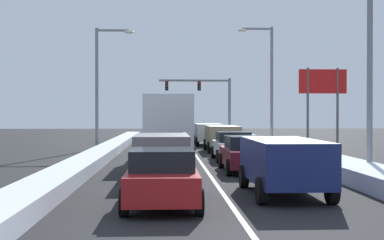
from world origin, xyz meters
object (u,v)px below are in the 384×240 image
object	(u,v)px
suv_navy_right_lane_nearest	(284,161)
sedan_charcoal_center_lane_fourth	(166,139)
suv_tan_right_lane_fourth	(222,136)
sedan_red_center_lane_nearest	(162,177)
street_lamp_right_near	(360,54)
street_lamp_right_mid	(267,76)
suv_silver_right_lane_fifth	(208,132)
sedan_maroon_right_lane_second	(246,154)
street_lamp_left_mid	(102,77)
sedan_white_right_lane_third	(233,146)
roadside_sign_right	(323,90)
suv_black_center_lane_fifth	(169,132)
box_truck_center_lane_third	(168,124)
suv_gray_center_lane_second	(162,152)
traffic_light_gantry	(207,94)

from	to	relation	value
suv_navy_right_lane_nearest	sedan_charcoal_center_lane_fourth	distance (m)	21.12
suv_tan_right_lane_fourth	sedan_red_center_lane_nearest	xyz separation A→B (m)	(-3.72, -20.86, -0.25)
street_lamp_right_near	street_lamp_right_mid	size ratio (longest dim) A/B	0.89
suv_silver_right_lane_fifth	sedan_charcoal_center_lane_fourth	bearing A→B (deg)	-120.74
sedan_maroon_right_lane_second	street_lamp_left_mid	world-z (taller)	street_lamp_left_mid
sedan_white_right_lane_third	sedan_red_center_lane_nearest	bearing A→B (deg)	-104.30
suv_navy_right_lane_nearest	suv_silver_right_lane_fifth	size ratio (longest dim) A/B	1.00
roadside_sign_right	suv_black_center_lane_fifth	bearing A→B (deg)	141.35
street_lamp_right_mid	suv_tan_right_lane_fourth	bearing A→B (deg)	-127.99
sedan_white_right_lane_third	sedan_charcoal_center_lane_fourth	world-z (taller)	same
sedan_maroon_right_lane_second	box_truck_center_lane_third	distance (m)	6.45
sedan_maroon_right_lane_second	suv_black_center_lane_fifth	distance (m)	21.31
suv_black_center_lane_fifth	street_lamp_right_mid	world-z (taller)	street_lamp_right_mid
street_lamp_right_near	street_lamp_right_mid	world-z (taller)	street_lamp_right_mid
suv_navy_right_lane_nearest	sedan_red_center_lane_nearest	xyz separation A→B (m)	(-3.61, -1.71, -0.25)
sedan_white_right_lane_third	suv_tan_right_lane_fourth	bearing A→B (deg)	88.91
suv_tan_right_lane_fourth	suv_black_center_lane_fifth	world-z (taller)	same
sedan_red_center_lane_nearest	suv_black_center_lane_fifth	size ratio (longest dim) A/B	0.92
suv_tan_right_lane_fourth	sedan_charcoal_center_lane_fourth	xyz separation A→B (m)	(-3.65, 1.68, -0.25)
suv_black_center_lane_fifth	street_lamp_left_mid	size ratio (longest dim) A/B	0.59
street_lamp_right_near	street_lamp_left_mid	world-z (taller)	street_lamp_left_mid
street_lamp_left_mid	roadside_sign_right	distance (m)	14.89
sedan_maroon_right_lane_second	sedan_red_center_lane_nearest	size ratio (longest dim) A/B	1.00
sedan_red_center_lane_nearest	street_lamp_right_near	bearing A→B (deg)	39.50
suv_silver_right_lane_fifth	roadside_sign_right	size ratio (longest dim) A/B	0.89
suv_gray_center_lane_second	roadside_sign_right	xyz separation A→B (m)	(10.52, 15.26, 3.00)
sedan_white_right_lane_third	street_lamp_left_mid	bearing A→B (deg)	130.82
street_lamp_right_near	street_lamp_left_mid	xyz separation A→B (m)	(-11.84, 16.95, 0.21)
suv_tan_right_lane_fourth	suv_silver_right_lane_fifth	bearing A→B (deg)	92.72
suv_black_center_lane_fifth	sedan_maroon_right_lane_second	bearing A→B (deg)	-81.57
street_lamp_left_mid	suv_gray_center_lane_second	bearing A→B (deg)	-76.06
sedan_white_right_lane_third	traffic_light_gantry	size ratio (longest dim) A/B	0.60
suv_gray_center_lane_second	street_lamp_left_mid	bearing A→B (deg)	103.94
sedan_charcoal_center_lane_fourth	suv_tan_right_lane_fourth	bearing A→B (deg)	-24.66
street_lamp_right_mid	suv_silver_right_lane_fifth	bearing A→B (deg)	151.12
sedan_red_center_lane_nearest	suv_black_center_lane_fifth	bearing A→B (deg)	89.33
roadside_sign_right	sedan_maroon_right_lane_second	bearing A→B (deg)	-118.30
suv_navy_right_lane_nearest	suv_black_center_lane_fifth	xyz separation A→B (m)	(-3.27, 27.78, 0.00)
sedan_white_right_lane_third	street_lamp_right_mid	bearing A→B (deg)	71.26
suv_navy_right_lane_nearest	sedan_charcoal_center_lane_fourth	size ratio (longest dim) A/B	1.09
suv_silver_right_lane_fifth	sedan_charcoal_center_lane_fourth	distance (m)	6.47
sedan_white_right_lane_third	suv_black_center_lane_fifth	xyz separation A→B (m)	(-3.24, 15.42, 0.25)
suv_silver_right_lane_fifth	suv_black_center_lane_fifth	bearing A→B (deg)	155.24
street_lamp_right_mid	street_lamp_left_mid	distance (m)	12.13
street_lamp_right_mid	traffic_light_gantry	bearing A→B (deg)	100.47
sedan_maroon_right_lane_second	street_lamp_right_mid	distance (m)	18.41
traffic_light_gantry	suv_gray_center_lane_second	bearing A→B (deg)	-96.92
street_lamp_right_mid	street_lamp_left_mid	xyz separation A→B (m)	(-11.85, -2.60, -0.31)
box_truck_center_lane_third	street_lamp_right_near	bearing A→B (deg)	-45.97
sedan_maroon_right_lane_second	suv_silver_right_lane_fifth	distance (m)	19.69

